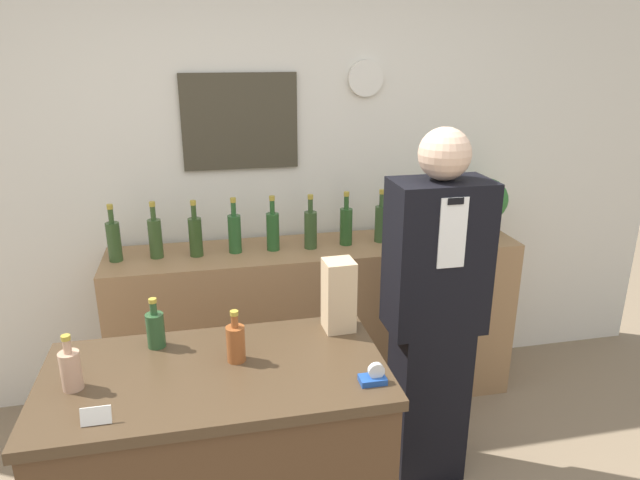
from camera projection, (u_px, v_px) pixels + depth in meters
name	position (u px, v px, depth m)	size (l,w,h in m)	color
back_wall	(266.00, 172.00, 3.33)	(5.20, 0.09, 2.70)	silver
back_shelf	(317.00, 324.00, 3.39)	(2.33, 0.47, 0.98)	#9E754C
shopkeeper	(433.00, 315.00, 2.65)	(0.44, 0.28, 1.74)	black
potted_plant	(486.00, 203.00, 3.36)	(0.25, 0.25, 0.35)	#9E998E
paper_bag	(339.00, 295.00, 2.26)	(0.12, 0.12, 0.29)	tan
tape_dispenser	(374.00, 376.00, 1.93)	(0.09, 0.06, 0.07)	#1E4799
price_card_left	(96.00, 416.00, 1.72)	(0.09, 0.02, 0.06)	white
counter_bottle_0	(71.00, 369.00, 1.88)	(0.07, 0.07, 0.20)	tan
counter_bottle_1	(155.00, 329.00, 2.15)	(0.07, 0.07, 0.20)	#294E29
counter_bottle_2	(236.00, 342.00, 2.05)	(0.07, 0.07, 0.20)	brown
shelf_bottle_0	(114.00, 240.00, 2.98)	(0.07, 0.07, 0.31)	#324E25
shelf_bottle_1	(155.00, 237.00, 3.03)	(0.07, 0.07, 0.31)	#345025
shelf_bottle_2	(195.00, 235.00, 3.05)	(0.07, 0.07, 0.31)	#2F4A20
shelf_bottle_3	(235.00, 232.00, 3.10)	(0.07, 0.07, 0.31)	#285828
shelf_bottle_4	(273.00, 230.00, 3.14)	(0.07, 0.07, 0.31)	#265625
shelf_bottle_5	(311.00, 228.00, 3.17)	(0.07, 0.07, 0.31)	#344E27
shelf_bottle_6	(346.00, 225.00, 3.23)	(0.07, 0.07, 0.31)	#295223
shelf_bottle_7	(381.00, 222.00, 3.27)	(0.07, 0.07, 0.31)	#345129
shelf_bottle_8	(415.00, 220.00, 3.32)	(0.07, 0.07, 0.31)	#2B5828
shelf_bottle_9	(449.00, 218.00, 3.36)	(0.07, 0.07, 0.31)	#2A4E29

